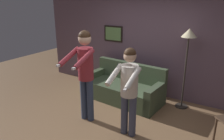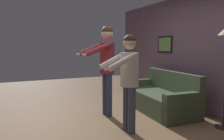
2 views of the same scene
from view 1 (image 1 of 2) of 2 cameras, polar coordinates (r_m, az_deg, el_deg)
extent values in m
plane|color=#8E6948|center=(4.38, -1.14, -14.75)|extent=(12.00, 12.00, 0.00)
cube|color=#685162|center=(5.54, 9.88, 6.70)|extent=(6.40, 0.06, 2.60)
cube|color=black|center=(5.92, 0.34, 9.45)|extent=(0.55, 0.02, 0.42)
cube|color=#658F52|center=(5.91, 0.27, 9.44)|extent=(0.47, 0.01, 0.34)
cube|color=#475A3E|center=(5.35, 2.76, -5.75)|extent=(1.97, 1.01, 0.42)
cube|color=#475A3E|center=(5.47, 4.90, -0.35)|extent=(1.90, 0.30, 0.45)
cube|color=#45573A|center=(5.81, -4.38, -2.94)|extent=(0.23, 0.86, 0.58)
cube|color=#46563E|center=(4.93, 11.27, -7.24)|extent=(0.23, 0.86, 0.58)
cylinder|color=#332D28|center=(5.35, 17.62, -8.97)|extent=(0.28, 0.28, 0.02)
cylinder|color=#332D28|center=(5.05, 18.49, -0.79)|extent=(0.04, 0.04, 1.59)
cone|color=#F9EAB7|center=(4.85, 19.55, 9.14)|extent=(0.32, 0.32, 0.18)
cylinder|color=#354364|center=(4.51, -7.37, -7.46)|extent=(0.13, 0.13, 0.88)
cylinder|color=#354364|center=(4.42, -5.70, -7.93)|extent=(0.13, 0.13, 0.88)
cylinder|color=maroon|center=(4.19, -6.91, 1.59)|extent=(0.30, 0.30, 0.62)
sphere|color=#D8AD8E|center=(4.08, -7.17, 8.10)|extent=(0.24, 0.24, 0.24)
sphere|color=#382314|center=(4.07, -7.19, 8.68)|extent=(0.23, 0.23, 0.23)
cylinder|color=maroon|center=(4.05, -11.11, 3.52)|extent=(0.11, 0.55, 0.28)
cube|color=white|center=(3.89, -13.48, 1.28)|extent=(0.04, 0.15, 0.04)
cylinder|color=maroon|center=(3.84, -7.25, 2.92)|extent=(0.11, 0.55, 0.28)
cube|color=white|center=(3.68, -9.59, 0.53)|extent=(0.04, 0.15, 0.04)
cylinder|color=#434A66|center=(4.04, 3.28, -11.37)|extent=(0.13, 0.13, 0.78)
cylinder|color=#434A66|center=(3.98, 5.36, -11.92)|extent=(0.13, 0.13, 0.78)
cylinder|color=silver|center=(3.73, 4.55, -2.77)|extent=(0.30, 0.30, 0.55)
sphere|color=#D8AD8E|center=(3.59, 4.72, 3.67)|extent=(0.21, 0.21, 0.21)
sphere|color=#382314|center=(3.58, 4.74, 4.25)|extent=(0.20, 0.20, 0.20)
cylinder|color=silver|center=(3.57, 0.58, -1.22)|extent=(0.10, 0.48, 0.29)
cylinder|color=silver|center=(3.42, 5.51, -2.20)|extent=(0.10, 0.48, 0.29)
cube|color=white|center=(3.27, 3.78, -5.03)|extent=(0.04, 0.15, 0.04)
cylinder|color=#4C3828|center=(4.30, 25.32, -13.84)|extent=(0.04, 0.04, 0.45)
camera|label=2|loc=(2.24, 72.68, -20.99)|focal=35.00mm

